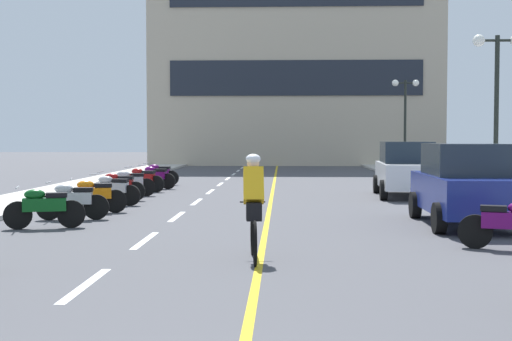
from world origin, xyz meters
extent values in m
plane|color=#47474C|center=(0.00, 21.00, 0.00)|extent=(140.00, 140.00, 0.00)
cube|color=#B7B2A8|center=(-7.20, 24.00, 0.06)|extent=(2.40, 72.00, 0.12)
cube|color=#B7B2A8|center=(7.20, 24.00, 0.06)|extent=(2.40, 72.00, 0.12)
cube|color=silver|center=(-2.00, 6.00, 0.00)|extent=(0.14, 2.20, 0.01)
cube|color=silver|center=(-2.00, 10.00, 0.00)|extent=(0.14, 2.20, 0.01)
cube|color=silver|center=(-2.00, 14.00, 0.00)|extent=(0.14, 2.20, 0.01)
cube|color=silver|center=(-2.00, 18.00, 0.00)|extent=(0.14, 2.20, 0.01)
cube|color=silver|center=(-2.00, 22.00, 0.00)|extent=(0.14, 2.20, 0.01)
cube|color=silver|center=(-2.00, 26.00, 0.00)|extent=(0.14, 2.20, 0.01)
cube|color=silver|center=(-2.00, 30.00, 0.00)|extent=(0.14, 2.20, 0.01)
cube|color=silver|center=(-2.00, 34.00, 0.00)|extent=(0.14, 2.20, 0.01)
cube|color=silver|center=(-2.00, 38.00, 0.00)|extent=(0.14, 2.20, 0.01)
cube|color=silver|center=(-2.00, 42.00, 0.00)|extent=(0.14, 2.20, 0.01)
cube|color=silver|center=(-2.00, 46.00, 0.00)|extent=(0.14, 2.20, 0.01)
cube|color=gold|center=(0.25, 24.00, 0.00)|extent=(0.12, 66.00, 0.01)
cube|color=#BCAD93|center=(1.51, 49.99, 10.09)|extent=(20.61, 9.97, 20.18)
cube|color=#1E232D|center=(1.51, 44.95, 6.05)|extent=(17.31, 0.10, 2.42)
cylinder|color=black|center=(7.01, 18.10, 2.56)|extent=(0.14, 0.14, 4.88)
cylinder|color=black|center=(7.01, 18.10, 4.85)|extent=(1.10, 0.08, 0.08)
sphere|color=white|center=(6.46, 18.10, 4.85)|extent=(0.36, 0.36, 0.36)
cylinder|color=black|center=(7.26, 35.03, 2.59)|extent=(0.14, 0.14, 4.94)
cylinder|color=black|center=(7.26, 35.03, 4.91)|extent=(1.10, 0.08, 0.08)
sphere|color=white|center=(6.71, 35.03, 4.91)|extent=(0.36, 0.36, 0.36)
sphere|color=white|center=(7.81, 35.03, 4.91)|extent=(0.36, 0.36, 0.36)
cylinder|color=black|center=(3.83, 13.94, 0.32)|extent=(0.23, 0.64, 0.64)
cylinder|color=black|center=(5.53, 13.91, 0.32)|extent=(0.23, 0.64, 0.64)
cylinder|color=black|center=(3.78, 11.14, 0.32)|extent=(0.23, 0.64, 0.64)
cube|color=navy|center=(4.66, 12.52, 0.72)|extent=(1.77, 4.23, 0.80)
cube|color=#1E2833|center=(4.66, 12.52, 1.47)|extent=(1.60, 2.23, 0.70)
cylinder|color=black|center=(3.93, 21.56, 0.32)|extent=(0.26, 0.65, 0.64)
cylinder|color=black|center=(5.63, 21.46, 0.32)|extent=(0.26, 0.65, 0.64)
cylinder|color=black|center=(3.77, 18.77, 0.32)|extent=(0.26, 0.65, 0.64)
cylinder|color=black|center=(5.47, 18.67, 0.32)|extent=(0.26, 0.65, 0.64)
cube|color=silver|center=(4.70, 20.12, 0.72)|extent=(1.94, 4.29, 0.80)
cube|color=#1E2833|center=(4.70, 20.12, 1.47)|extent=(1.68, 2.29, 0.70)
cylinder|color=black|center=(4.00, 9.27, 0.30)|extent=(0.60, 0.28, 0.60)
cube|color=#590C59|center=(4.52, 9.10, 0.52)|extent=(0.94, 0.54, 0.28)
cube|color=black|center=(4.28, 9.18, 0.72)|extent=(0.49, 0.36, 0.10)
cylinder|color=black|center=(-5.02, 11.49, 0.30)|extent=(0.61, 0.26, 0.60)
cylinder|color=black|center=(-3.96, 11.78, 0.30)|extent=(0.61, 0.26, 0.60)
cube|color=#0C4C19|center=(-4.49, 11.63, 0.52)|extent=(0.94, 0.51, 0.28)
ellipsoid|color=#0C4C19|center=(-4.68, 11.58, 0.74)|extent=(0.49, 0.35, 0.22)
cube|color=black|center=(-4.25, 11.70, 0.72)|extent=(0.49, 0.35, 0.10)
cylinder|color=silver|center=(-5.02, 11.49, 0.90)|extent=(0.19, 0.59, 0.03)
cylinder|color=black|center=(-4.91, 13.14, 0.30)|extent=(0.61, 0.18, 0.60)
cylinder|color=black|center=(-3.82, 13.29, 0.30)|extent=(0.61, 0.18, 0.60)
cube|color=#B2B2B7|center=(-4.36, 13.21, 0.52)|extent=(0.93, 0.40, 0.28)
ellipsoid|color=#B2B2B7|center=(-4.56, 13.19, 0.74)|extent=(0.47, 0.30, 0.22)
cube|color=black|center=(-4.11, 13.25, 0.72)|extent=(0.47, 0.30, 0.10)
cylinder|color=silver|center=(-4.91, 13.14, 0.90)|extent=(0.11, 0.60, 0.03)
cylinder|color=black|center=(-4.80, 14.56, 0.30)|extent=(0.61, 0.24, 0.60)
cylinder|color=black|center=(-3.73, 14.83, 0.30)|extent=(0.61, 0.24, 0.60)
cube|color=orange|center=(-4.27, 14.70, 0.52)|extent=(0.94, 0.49, 0.28)
ellipsoid|color=orange|center=(-4.46, 14.65, 0.74)|extent=(0.48, 0.34, 0.22)
cube|color=black|center=(-4.02, 14.76, 0.72)|extent=(0.48, 0.34, 0.10)
cylinder|color=silver|center=(-4.80, 14.56, 0.90)|extent=(0.17, 0.59, 0.03)
cylinder|color=black|center=(-4.84, 16.87, 0.30)|extent=(0.61, 0.19, 0.60)
cylinder|color=black|center=(-3.75, 16.70, 0.30)|extent=(0.61, 0.19, 0.60)
cube|color=#B2B2B7|center=(-4.29, 16.78, 0.52)|extent=(0.93, 0.42, 0.28)
ellipsoid|color=#B2B2B7|center=(-4.49, 16.81, 0.74)|extent=(0.47, 0.31, 0.22)
cube|color=black|center=(-4.05, 16.75, 0.72)|extent=(0.47, 0.31, 0.10)
cylinder|color=silver|center=(-4.84, 16.87, 0.90)|extent=(0.12, 0.60, 0.03)
cylinder|color=black|center=(-5.02, 18.25, 0.30)|extent=(0.60, 0.12, 0.60)
cylinder|color=black|center=(-3.92, 18.21, 0.30)|extent=(0.60, 0.12, 0.60)
cube|color=maroon|center=(-4.47, 18.23, 0.52)|extent=(0.91, 0.31, 0.28)
ellipsoid|color=maroon|center=(-4.67, 18.24, 0.74)|extent=(0.45, 0.25, 0.22)
cube|color=black|center=(-4.22, 18.22, 0.72)|extent=(0.45, 0.25, 0.10)
cylinder|color=silver|center=(-5.02, 18.25, 0.90)|extent=(0.05, 0.60, 0.03)
cylinder|color=black|center=(-5.00, 19.71, 0.30)|extent=(0.61, 0.21, 0.60)
cylinder|color=black|center=(-3.92, 19.92, 0.30)|extent=(0.61, 0.21, 0.60)
cube|color=#B2B2B7|center=(-4.46, 19.82, 0.52)|extent=(0.94, 0.45, 0.28)
ellipsoid|color=#B2B2B7|center=(-4.66, 19.78, 0.74)|extent=(0.48, 0.32, 0.22)
cube|color=black|center=(-4.21, 19.87, 0.72)|extent=(0.48, 0.32, 0.10)
cylinder|color=silver|center=(-5.00, 19.71, 0.90)|extent=(0.14, 0.59, 0.03)
cylinder|color=black|center=(-4.96, 21.89, 0.30)|extent=(0.61, 0.25, 0.60)
cylinder|color=black|center=(-3.89, 21.61, 0.30)|extent=(0.61, 0.25, 0.60)
cube|color=maroon|center=(-4.43, 21.75, 0.52)|extent=(0.94, 0.50, 0.28)
ellipsoid|color=maroon|center=(-4.62, 21.80, 0.74)|extent=(0.49, 0.34, 0.22)
cube|color=black|center=(-4.18, 21.69, 0.72)|extent=(0.49, 0.34, 0.10)
cylinder|color=silver|center=(-4.96, 21.89, 0.90)|extent=(0.18, 0.59, 0.03)
cylinder|color=black|center=(-4.79, 23.45, 0.30)|extent=(0.60, 0.26, 0.60)
cylinder|color=black|center=(-3.73, 23.15, 0.30)|extent=(0.60, 0.26, 0.60)
cube|color=#590C59|center=(-4.26, 23.30, 0.52)|extent=(0.94, 0.51, 0.28)
ellipsoid|color=#590C59|center=(-4.45, 23.35, 0.74)|extent=(0.49, 0.35, 0.22)
cube|color=black|center=(-4.02, 23.23, 0.72)|extent=(0.49, 0.35, 0.10)
cylinder|color=silver|center=(-4.79, 23.45, 0.90)|extent=(0.19, 0.59, 0.03)
cylinder|color=black|center=(-5.03, 25.53, 0.30)|extent=(0.61, 0.18, 0.60)
cylinder|color=black|center=(-3.95, 25.37, 0.30)|extent=(0.61, 0.18, 0.60)
cube|color=#590C59|center=(-4.49, 25.45, 0.52)|extent=(0.93, 0.40, 0.28)
ellipsoid|color=#590C59|center=(-4.69, 25.48, 0.74)|extent=(0.47, 0.30, 0.22)
cube|color=black|center=(-4.24, 25.41, 0.72)|extent=(0.47, 0.30, 0.10)
cylinder|color=silver|center=(-5.03, 25.53, 0.90)|extent=(0.11, 0.60, 0.03)
torus|color=black|center=(0.10, 8.52, 0.34)|extent=(0.10, 0.72, 0.72)
torus|color=black|center=(0.19, 7.47, 0.34)|extent=(0.10, 0.72, 0.72)
cylinder|color=black|center=(0.15, 7.97, 0.64)|extent=(0.12, 0.95, 0.04)
cube|color=black|center=(0.16, 7.82, 0.86)|extent=(0.12, 0.21, 0.06)
cylinder|color=black|center=(0.11, 8.42, 0.89)|extent=(0.42, 0.06, 0.03)
cube|color=black|center=(0.16, 7.87, 0.79)|extent=(0.27, 0.38, 0.28)
cube|color=yellow|center=(0.14, 8.02, 1.19)|extent=(0.36, 0.48, 0.61)
sphere|color=beige|center=(0.13, 8.15, 1.54)|extent=(0.20, 0.20, 0.20)
ellipsoid|color=white|center=(0.13, 8.15, 1.61)|extent=(0.24, 0.26, 0.16)
camera|label=1|loc=(0.60, -3.05, 1.95)|focal=48.90mm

